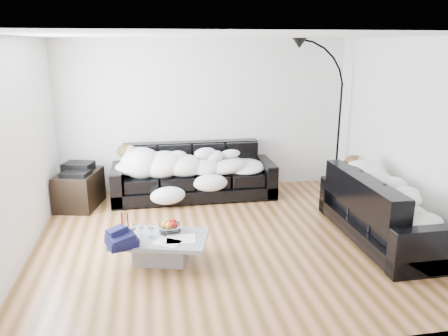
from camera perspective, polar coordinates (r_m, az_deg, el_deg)
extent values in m
plane|color=brown|center=(5.90, 0.51, -9.24)|extent=(5.00, 5.00, 0.00)
cube|color=silver|center=(7.66, -2.52, 6.84)|extent=(5.00, 0.02, 2.60)
cube|color=silver|center=(5.60, -25.52, 1.90)|extent=(0.02, 4.50, 2.60)
cube|color=silver|center=(6.40, 23.17, 3.77)|extent=(0.02, 4.50, 2.60)
plane|color=white|center=(5.34, 0.58, 16.92)|extent=(5.00, 5.00, 0.00)
cube|color=black|center=(7.33, -3.97, -0.51)|extent=(2.69, 0.93, 0.88)
cube|color=black|center=(6.13, 20.21, -4.88)|extent=(0.92, 2.15, 0.87)
ellipsoid|color=#0E6649|center=(6.56, 17.16, -0.61)|extent=(0.42, 0.38, 0.20)
cube|color=#939699|center=(5.32, -8.27, -10.47)|extent=(1.22, 0.89, 0.32)
cylinder|color=white|center=(5.34, -7.10, -7.47)|extent=(0.27, 0.27, 0.16)
cylinder|color=white|center=(5.29, -10.77, -7.92)|extent=(0.07, 0.07, 0.15)
cylinder|color=white|center=(5.23, -11.77, -8.10)|extent=(0.08, 0.08, 0.18)
cylinder|color=white|center=(5.21, -9.50, -8.09)|extent=(0.09, 0.09, 0.18)
cylinder|color=maroon|center=(5.42, -13.17, -6.91)|extent=(0.06, 0.06, 0.25)
cylinder|color=maroon|center=(5.45, -12.44, -6.93)|extent=(0.04, 0.04, 0.22)
cube|color=silver|center=(5.16, -5.63, -9.17)|extent=(0.36, 0.29, 0.01)
cube|color=silver|center=(5.09, -7.40, -9.58)|extent=(0.36, 0.33, 0.01)
cube|color=black|center=(7.30, -18.36, -2.66)|extent=(0.74, 0.93, 0.56)
cube|color=black|center=(7.20, -18.60, -0.04)|extent=(0.52, 0.45, 0.13)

